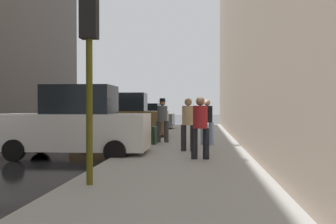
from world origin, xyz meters
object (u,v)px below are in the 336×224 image
fire_hydrant (159,129)px  traffic_light (89,44)px  parked_gray_coupe (143,118)px  pedestrian_with_beanie (162,118)px  parked_white_van (76,125)px  pedestrian_in_jeans (207,120)px  parked_bronze_suv (122,118)px  rolling_suitcase (152,135)px  pedestrian_in_red_jacket (200,124)px  pedestrian_in_tan_coat (188,122)px

fire_hydrant → traffic_light: (0.05, -11.70, 2.26)m
parked_gray_coupe → pedestrian_with_beanie: bearing=-76.2°
parked_white_van → pedestrian_in_jeans: 5.00m
parked_bronze_suv → fire_hydrant: (1.80, 0.47, -0.54)m
pedestrian_with_beanie → rolling_suitcase: bearing=-113.4°
pedestrian_in_red_jacket → pedestrian_in_tan_coat: bearing=102.5°
parked_gray_coupe → pedestrian_in_jeans: size_ratio=2.48×
fire_hydrant → pedestrian_in_tan_coat: 6.61m
parked_bronze_suv → pedestrian_in_red_jacket: bearing=-63.2°
pedestrian_in_tan_coat → fire_hydrant: bearing=104.8°
fire_hydrant → pedestrian_in_red_jacket: (2.08, -8.15, 0.61)m
pedestrian_in_red_jacket → fire_hydrant: bearing=104.3°
parked_gray_coupe → parked_white_van: bearing=-90.0°
parked_gray_coupe → pedestrian_in_tan_coat: 12.85m
parked_white_van → fire_hydrant: parked_white_van is taller
traffic_light → pedestrian_in_jeans: (2.26, 7.42, -1.65)m
parked_white_van → parked_gray_coupe: (0.00, 13.12, -0.18)m
fire_hydrant → pedestrian_with_beanie: 3.55m
parked_white_van → pedestrian_in_tan_coat: (3.48, 0.75, 0.07)m
parked_bronze_suv → pedestrian_in_tan_coat: size_ratio=2.73×
fire_hydrant → pedestrian_in_tan_coat: size_ratio=0.41×
traffic_light → pedestrian_in_tan_coat: traffic_light is taller
pedestrian_with_beanie → pedestrian_in_red_jacket: bearing=-71.8°
parked_bronze_suv → parked_white_van: bearing=-90.0°
parked_white_van → pedestrian_in_jeans: (4.12, 2.83, 0.07)m
parked_white_van → fire_hydrant: 7.36m
parked_gray_coupe → fire_hydrant: bearing=-73.3°
pedestrian_in_jeans → pedestrian_in_tan_coat: bearing=-107.0°
pedestrian_in_tan_coat → pedestrian_with_beanie: bearing=111.6°
parked_bronze_suv → rolling_suitcase: bearing=-62.0°
parked_gray_coupe → pedestrian_in_jeans: 11.09m
parked_white_van → fire_hydrant: size_ratio=6.57×
parked_bronze_suv → pedestrian_in_jeans: size_ratio=2.73×
pedestrian_in_jeans → parked_bronze_suv: bearing=137.2°
pedestrian_with_beanie → rolling_suitcase: (-0.34, -0.78, -0.65)m
parked_gray_coupe → pedestrian_in_red_jacket: size_ratio=2.48×
parked_bronze_suv → parked_gray_coupe: (0.00, 6.48, -0.18)m
pedestrian_in_tan_coat → pedestrian_in_jeans: (0.64, 2.08, 0.00)m
pedestrian_with_beanie → fire_hydrant: bearing=98.7°
traffic_light → pedestrian_in_jeans: 7.93m
parked_gray_coupe → traffic_light: traffic_light is taller
pedestrian_in_red_jacket → rolling_suitcase: size_ratio=1.64×
parked_bronze_suv → traffic_light: size_ratio=1.30×
parked_bronze_suv → pedestrian_in_jeans: (4.12, -3.81, 0.07)m
traffic_light → fire_hydrant: bearing=90.2°
traffic_light → pedestrian_in_tan_coat: (1.63, 5.33, -1.65)m
parked_bronze_suv → pedestrian_in_red_jacket: (3.88, -7.68, 0.07)m
pedestrian_in_red_jacket → rolling_suitcase: bearing=115.7°
pedestrian_with_beanie → pedestrian_in_tan_coat: bearing=-68.4°
parked_gray_coupe → rolling_suitcase: bearing=-79.0°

